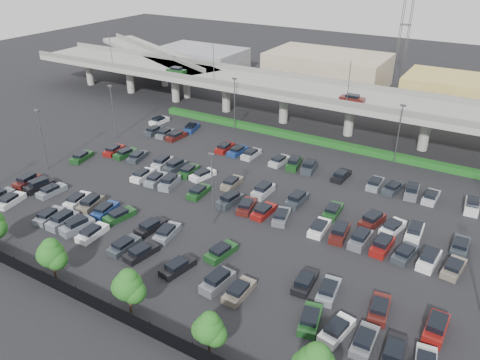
% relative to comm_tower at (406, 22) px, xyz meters
% --- Properties ---
extents(ground, '(280.00, 280.00, 0.00)m').
position_rel_comm_tower_xyz_m(ground, '(-4.00, -74.00, -15.61)').
color(ground, black).
extents(overpass, '(150.00, 13.00, 15.80)m').
position_rel_comm_tower_xyz_m(overpass, '(-4.22, -42.01, -8.64)').
color(overpass, gray).
rests_on(overpass, ground).
extents(on_ramp, '(50.93, 30.13, 8.80)m').
position_rel_comm_tower_xyz_m(on_ramp, '(-56.10, -30.95, -8.76)').
color(on_ramp, gray).
rests_on(on_ramp, ground).
extents(hedge, '(66.00, 1.60, 1.10)m').
position_rel_comm_tower_xyz_m(hedge, '(-4.00, -49.00, -15.06)').
color(hedge, '#134315').
rests_on(hedge, ground).
extents(fence, '(70.00, 0.10, 2.00)m').
position_rel_comm_tower_xyz_m(fence, '(-4.05, -102.00, -14.71)').
color(fence, black).
rests_on(fence, ground).
extents(tree_row, '(65.07, 3.66, 5.94)m').
position_rel_comm_tower_xyz_m(tree_row, '(-3.30, -100.53, -12.09)').
color(tree_row, '#332316').
rests_on(tree_row, ground).
extents(parked_cars, '(62.99, 41.68, 1.67)m').
position_rel_comm_tower_xyz_m(parked_cars, '(-4.01, -77.14, -15.00)').
color(parked_cars, '#57595E').
rests_on(parked_cars, ground).
extents(light_poles, '(66.90, 48.38, 10.30)m').
position_rel_comm_tower_xyz_m(light_poles, '(-8.12, -72.00, -9.37)').
color(light_poles, '#4A4A4F').
rests_on(light_poles, ground).
extents(distant_buildings, '(138.00, 24.00, 9.00)m').
position_rel_comm_tower_xyz_m(distant_buildings, '(8.38, -12.19, -11.87)').
color(distant_buildings, gray).
rests_on(distant_buildings, ground).
extents(comm_tower, '(2.40, 2.40, 30.00)m').
position_rel_comm_tower_xyz_m(comm_tower, '(0.00, 0.00, 0.00)').
color(comm_tower, '#4A4A4F').
rests_on(comm_tower, ground).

